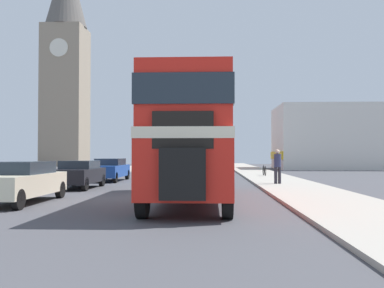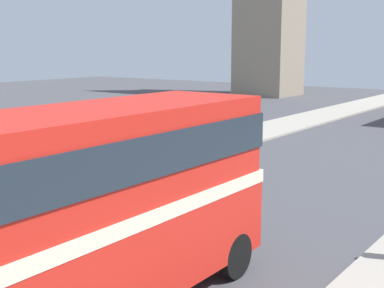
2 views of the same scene
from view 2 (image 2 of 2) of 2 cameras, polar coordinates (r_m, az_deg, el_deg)
name	(u,v)px [view 2 (image 2 of 2)]	position (r m, az deg, el deg)	size (l,w,h in m)	color
double_decker_bus	(45,212)	(9.38, -15.43, -7.03)	(2.53, 10.68, 4.09)	red
car_parked_mid	(66,189)	(17.45, -13.30, -4.72)	(1.72, 3.96, 1.37)	black
car_parked_far	(182,158)	(21.51, -1.06, -1.54)	(1.70, 4.55, 1.42)	#1E479E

